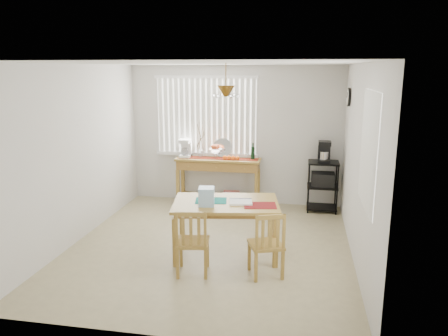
% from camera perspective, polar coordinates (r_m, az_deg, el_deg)
% --- Properties ---
extents(ground, '(4.00, 4.50, 0.01)m').
position_cam_1_polar(ground, '(6.48, -1.77, -10.17)').
color(ground, tan).
extents(room_shell, '(4.20, 4.70, 2.70)m').
position_cam_1_polar(room_shell, '(6.04, -1.82, 4.87)').
color(room_shell, silver).
rests_on(room_shell, ground).
extents(sideboard, '(1.58, 0.45, 0.89)m').
position_cam_1_polar(sideboard, '(8.20, -0.69, -0.27)').
color(sideboard, '#A48037').
rests_on(sideboard, ground).
extents(sideboard_items, '(1.50, 0.38, 0.68)m').
position_cam_1_polar(sideboard_items, '(8.19, -2.41, 2.28)').
color(sideboard_items, maroon).
rests_on(sideboard_items, sideboard).
extents(wire_cart, '(0.54, 0.43, 0.91)m').
position_cam_1_polar(wire_cart, '(8.05, 12.77, -1.72)').
color(wire_cart, black).
rests_on(wire_cart, ground).
extents(cart_items, '(0.21, 0.26, 0.38)m').
position_cam_1_polar(cart_items, '(7.95, 12.95, 2.04)').
color(cart_items, black).
rests_on(cart_items, wire_cart).
extents(dining_table, '(1.55, 1.13, 0.76)m').
position_cam_1_polar(dining_table, '(5.98, 0.23, -5.25)').
color(dining_table, '#A48037').
rests_on(dining_table, ground).
extents(table_items, '(1.15, 0.51, 0.24)m').
position_cam_1_polar(table_items, '(5.81, -1.15, -3.95)').
color(table_items, '#157A70').
rests_on(table_items, dining_table).
extents(chair_left, '(0.46, 0.46, 0.87)m').
position_cam_1_polar(chair_left, '(5.50, -4.15, -9.66)').
color(chair_left, '#A48037').
rests_on(chair_left, ground).
extents(chair_right, '(0.51, 0.51, 0.85)m').
position_cam_1_polar(chair_right, '(5.47, 5.61, -9.94)').
color(chair_right, '#A48037').
rests_on(chair_right, ground).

